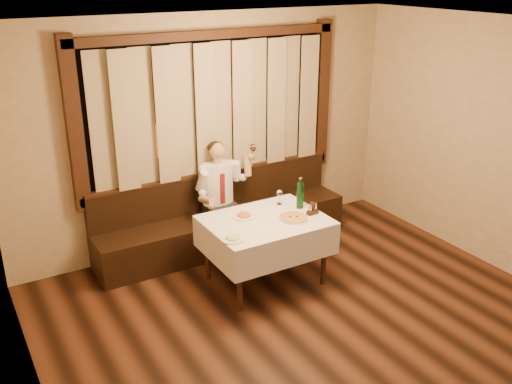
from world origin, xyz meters
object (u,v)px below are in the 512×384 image
banquette (223,222)px  green_bottle (300,195)px  pasta_cream (233,236)px  cruet_caddy (313,210)px  pizza (293,218)px  pasta_red (244,214)px  dining_table (265,228)px  seated_man (221,189)px

banquette → green_bottle: bearing=-62.8°
pasta_cream → banquette: bearing=67.4°
banquette → cruet_caddy: size_ratio=23.21×
banquette → pizza: 1.28m
banquette → pasta_red: size_ratio=12.66×
dining_table → green_bottle: bearing=8.3°
pizza → green_bottle: green_bottle is taller
pasta_red → pasta_cream: bearing=-130.5°
green_bottle → cruet_caddy: bearing=-84.2°
banquette → seated_man: size_ratio=2.35×
cruet_caddy → seated_man: seated_man is taller
banquette → seated_man: seated_man is taller
banquette → dining_table: bearing=-90.0°
pasta_red → pasta_cream: (-0.36, -0.42, -0.00)m
pasta_cream → cruet_caddy: size_ratio=1.78×
pasta_cream → cruet_caddy: cruet_caddy is taller
pizza → pasta_red: bearing=144.1°
pasta_red → pasta_cream: 0.56m
banquette → pizza: banquette is taller
dining_table → cruet_caddy: bearing=-15.4°
pasta_red → cruet_caddy: (0.68, -0.31, 0.01)m
banquette → pizza: (0.26, -1.17, 0.46)m
dining_table → pasta_red: 0.28m
banquette → cruet_caddy: banquette is taller
pasta_cream → dining_table: bearing=25.5°
green_bottle → pasta_red: bearing=171.4°
pasta_red → green_bottle: (0.66, -0.10, 0.12)m
pasta_red → seated_man: (0.11, 0.76, 0.01)m
pizza → pasta_cream: pasta_cream is taller
cruet_caddy → pasta_cream: bearing=-178.9°
pasta_cream → pizza: bearing=7.9°
green_bottle → cruet_caddy: green_bottle is taller
banquette → dining_table: banquette is taller
pasta_cream → seated_man: seated_man is taller
dining_table → cruet_caddy: cruet_caddy is taller
banquette → pizza: bearing=-77.2°
pizza → green_bottle: (0.23, 0.21, 0.14)m
pasta_cream → green_bottle: 1.08m
green_bottle → dining_table: bearing=-171.7°
pasta_cream → green_bottle: bearing=17.6°
cruet_caddy → seated_man: (-0.56, 1.08, -0.01)m
pizza → seated_man: seated_man is taller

